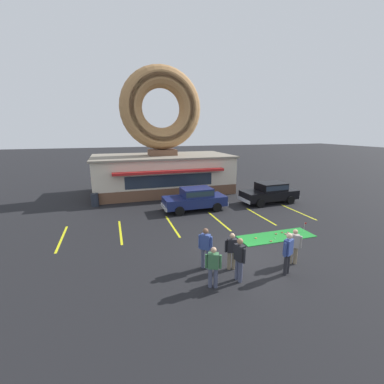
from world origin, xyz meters
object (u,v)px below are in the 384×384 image
(pedestrian_clipboard_woman, at_px, (288,252))
(pedestrian_crossing_woman, at_px, (232,250))
(pedestrian_blue_sweater_man, at_px, (205,246))
(golf_ball, at_px, (275,238))
(putting_flag_pin, at_px, (305,225))
(car_black, at_px, (270,192))
(pedestrian_hooded_kid, at_px, (213,266))
(pedestrian_beanie_man, at_px, (294,245))
(pedestrian_leather_jacket_man, at_px, (239,257))
(trash_bin, at_px, (95,200))
(car_navy, at_px, (195,198))

(pedestrian_clipboard_woman, relative_size, pedestrian_crossing_woman, 1.11)
(pedestrian_blue_sweater_man, bearing_deg, pedestrian_clipboard_woman, -25.46)
(golf_ball, xyz_separation_m, pedestrian_crossing_woman, (-3.53, -2.02, 0.81))
(putting_flag_pin, xyz_separation_m, pedestrian_blue_sweater_man, (-6.65, -1.92, 0.54))
(putting_flag_pin, bearing_deg, car_black, 74.58)
(golf_ball, bearing_deg, pedestrian_clipboard_woman, -118.18)
(golf_ball, relative_size, pedestrian_hooded_kid, 0.03)
(pedestrian_blue_sweater_man, distance_m, pedestrian_crossing_woman, 1.08)
(pedestrian_hooded_kid, distance_m, pedestrian_beanie_man, 3.95)
(pedestrian_blue_sweater_man, height_order, pedestrian_crossing_woman, pedestrian_blue_sweater_man)
(pedestrian_blue_sweater_man, xyz_separation_m, pedestrian_clipboard_woman, (2.92, -1.39, -0.01))
(pedestrian_leather_jacket_man, height_order, trash_bin, pedestrian_leather_jacket_man)
(car_navy, bearing_deg, car_black, 0.21)
(golf_ball, xyz_separation_m, pedestrian_clipboard_woman, (-1.62, -3.02, 0.92))
(pedestrian_leather_jacket_man, relative_size, pedestrian_beanie_man, 1.11)
(car_navy, bearing_deg, trash_bin, 155.39)
(pedestrian_clipboard_woman, relative_size, trash_bin, 1.78)
(golf_ball, xyz_separation_m, pedestrian_beanie_man, (-0.82, -2.40, 0.80))
(car_black, relative_size, pedestrian_beanie_man, 2.97)
(golf_ball, distance_m, car_navy, 6.60)
(pedestrian_blue_sweater_man, bearing_deg, car_navy, 74.69)
(golf_ball, bearing_deg, trash_bin, 135.26)
(car_black, bearing_deg, putting_flag_pin, -105.42)
(golf_ball, distance_m, pedestrian_leather_jacket_man, 4.73)
(trash_bin, bearing_deg, pedestrian_clipboard_woman, -57.87)
(pedestrian_leather_jacket_man, height_order, pedestrian_crossing_woman, pedestrian_leather_jacket_man)
(putting_flag_pin, xyz_separation_m, car_navy, (-4.54, 5.79, 0.43))
(pedestrian_hooded_kid, xyz_separation_m, pedestrian_clipboard_woman, (3.11, -0.06, 0.10))
(pedestrian_crossing_woman, height_order, trash_bin, pedestrian_crossing_woman)
(trash_bin, bearing_deg, golf_ball, -44.74)
(putting_flag_pin, xyz_separation_m, pedestrian_hooded_kid, (-6.84, -3.25, 0.43))
(putting_flag_pin, bearing_deg, pedestrian_crossing_woman, -157.76)
(car_navy, height_order, trash_bin, car_navy)
(golf_ball, relative_size, car_navy, 0.01)
(putting_flag_pin, distance_m, pedestrian_hooded_kid, 7.59)
(car_black, bearing_deg, pedestrian_clipboard_woman, -120.31)
(pedestrian_hooded_kid, distance_m, pedestrian_crossing_woman, 1.53)
(golf_ball, distance_m, pedestrian_crossing_woman, 4.15)
(golf_ball, bearing_deg, pedestrian_hooded_kid, -147.94)
(car_navy, height_order, pedestrian_crossing_woman, car_navy)
(pedestrian_blue_sweater_man, bearing_deg, trash_bin, 113.73)
(putting_flag_pin, relative_size, trash_bin, 0.56)
(pedestrian_clipboard_woman, bearing_deg, pedestrian_blue_sweater_man, 154.54)
(pedestrian_leather_jacket_man, relative_size, pedestrian_crossing_woman, 1.10)
(golf_ball, relative_size, car_black, 0.01)
(car_black, xyz_separation_m, pedestrian_clipboard_woman, (-5.33, -9.12, 0.09))
(pedestrian_clipboard_woman, bearing_deg, putting_flag_pin, 41.60)
(car_black, bearing_deg, pedestrian_leather_jacket_man, -129.39)
(putting_flag_pin, relative_size, pedestrian_blue_sweater_man, 0.31)
(golf_ball, bearing_deg, pedestrian_crossing_woman, -150.25)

